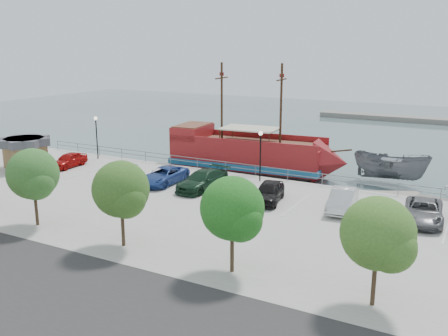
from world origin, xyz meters
The scene contains 23 objects.
ground centered at (0.00, 0.00, -1.00)m, with size 160.00×160.00×0.00m, color #3B5052.
street centered at (0.00, -16.00, 0.01)m, with size 100.00×8.00×0.04m, color #2D2A29.
sidewalk centered at (0.00, -10.00, 0.01)m, with size 100.00×4.00×0.05m, color gray.
seawall_railing centered at (0.00, 7.80, 0.53)m, with size 50.00×0.06×1.00m.
far_shore centered at (10.00, 55.00, -0.60)m, with size 40.00×3.00×0.80m, color gray.
pirate_ship centered at (-2.71, 12.41, 0.85)m, with size 17.69×6.17×11.04m.
patrol_boat centered at (9.18, 14.59, 0.33)m, with size 2.58×6.86×2.65m, color slate.
dock_west centered at (-13.43, 9.20, -0.81)m, with size 6.63×1.89×0.38m, color gray.
dock_mid centered at (8.96, 9.20, -0.78)m, with size 7.61×2.17×0.43m, color gray.
shed centered at (-21.06, 0.22, 1.53)m, with size 4.45×4.45×2.87m.
lamp_post_left centered at (-18.00, 6.50, 2.94)m, with size 0.36×0.36×4.28m.
lamp_post_mid centered at (0.00, 6.50, 2.94)m, with size 0.36×0.36×4.28m.
tree_c centered at (-7.85, -10.07, 3.30)m, with size 3.30×3.20×5.00m.
tree_d centered at (-0.85, -10.07, 3.30)m, with size 3.30×3.20×5.00m.
tree_e centered at (6.15, -10.07, 3.30)m, with size 3.30×3.20×5.00m.
tree_f centered at (13.15, -10.07, 3.30)m, with size 3.30×3.20×5.00m.
parked_car_a centered at (-17.89, 2.46, 0.68)m, with size 1.61×4.00×1.36m, color #A30C0A.
parked_car_b centered at (-11.01, 1.33, 0.66)m, with size 1.40×4.02×1.33m, color #A7ABB3.
parked_car_c centered at (-6.62, 1.94, 0.69)m, with size 2.30×4.99×1.39m, color navy.
parked_car_d centered at (-2.96, 2.04, 0.77)m, with size 2.15×5.28×1.53m, color black.
parked_car_e centered at (2.94, 1.61, 0.75)m, with size 1.78×4.43×1.51m, color black.
parked_car_f centered at (8.22, 2.24, 0.76)m, with size 1.60×4.59×1.51m, color silver.
parked_car_g centered at (13.47, 2.53, 0.71)m, with size 2.36×5.11×1.42m, color slate.
Camera 1 is at (16.79, -30.63, 11.19)m, focal length 40.00 mm.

